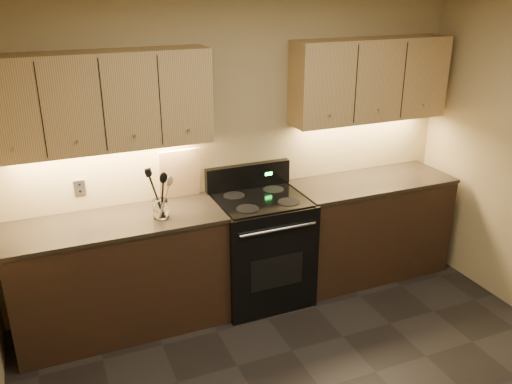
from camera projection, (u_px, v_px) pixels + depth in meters
wall_back at (237, 146)px, 4.56m from camera, size 4.00×0.04×2.60m
counter_left at (121, 275)px, 4.21m from camera, size 1.62×0.62×0.93m
counter_right at (368, 227)px, 5.04m from camera, size 1.46×0.62×0.93m
stove at (261, 247)px, 4.62m from camera, size 0.76×0.68×1.14m
upper_cab_left at (100, 102)px, 3.85m from camera, size 1.60×0.30×0.70m
upper_cab_right at (370, 80)px, 4.67m from camera, size 1.44×0.30×0.70m
outlet_plate at (80, 188)px, 4.15m from camera, size 0.08×0.01×0.12m
utensil_crock at (161, 209)px, 4.07m from camera, size 0.12×0.12×0.15m
cutting_board at (180, 174)px, 4.38m from camera, size 0.35×0.12×0.43m
wooden_spoon at (158, 197)px, 4.02m from camera, size 0.18×0.09×0.32m
black_spoon at (160, 194)px, 4.04m from camera, size 0.09×0.11×0.36m
black_turner at (162, 192)px, 4.02m from camera, size 0.18×0.16×0.40m
steel_spatula at (162, 190)px, 4.05m from camera, size 0.19×0.14×0.40m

